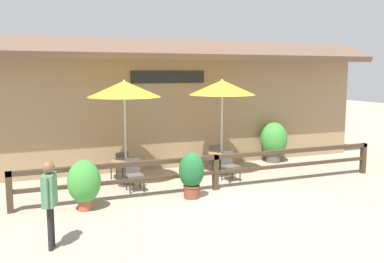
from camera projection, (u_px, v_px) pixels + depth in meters
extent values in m
plane|color=#9E937F|center=(233.00, 200.00, 10.63)|extent=(60.00, 60.00, 0.00)
cube|color=#997A56|center=(176.00, 113.00, 14.24)|extent=(14.00, 0.40, 3.60)
cube|color=brown|center=(181.00, 49.00, 13.45)|extent=(14.28, 1.48, 0.70)
cube|color=black|center=(168.00, 77.00, 13.74)|extent=(2.48, 0.04, 0.38)
cube|color=#3D2D1E|center=(216.00, 157.00, 11.47)|extent=(10.40, 0.14, 0.11)
cube|color=#3D2D1E|center=(216.00, 172.00, 11.53)|extent=(10.40, 0.10, 0.09)
cube|color=#3D2D1E|center=(9.00, 192.00, 9.62)|extent=(0.14, 0.14, 0.95)
cube|color=#3D2D1E|center=(216.00, 172.00, 11.53)|extent=(0.14, 0.14, 0.95)
cube|color=#3D2D1E|center=(363.00, 158.00, 13.44)|extent=(0.14, 0.14, 0.95)
cylinder|color=#B7B2A8|center=(125.00, 141.00, 11.87)|extent=(0.06, 0.06, 2.55)
cone|color=yellow|center=(124.00, 89.00, 11.67)|extent=(2.01, 2.01, 0.44)
sphere|color=#B2ADA3|center=(124.00, 81.00, 11.64)|extent=(0.07, 0.07, 0.07)
cylinder|color=olive|center=(126.00, 161.00, 11.95)|extent=(0.83, 0.83, 0.05)
cylinder|color=#333333|center=(126.00, 174.00, 12.00)|extent=(0.07, 0.07, 0.67)
cylinder|color=#333333|center=(126.00, 185.00, 12.04)|extent=(0.46, 0.46, 0.03)
cube|color=#514C47|center=(135.00, 175.00, 11.38)|extent=(0.43, 0.43, 0.05)
cube|color=#514C47|center=(133.00, 166.00, 11.53)|extent=(0.40, 0.04, 0.40)
cylinder|color=#2D2D2D|center=(130.00, 186.00, 11.17)|extent=(0.04, 0.04, 0.41)
cylinder|color=#2D2D2D|center=(144.00, 185.00, 11.32)|extent=(0.04, 0.04, 0.41)
cylinder|color=#2D2D2D|center=(126.00, 183.00, 11.52)|extent=(0.04, 0.04, 0.41)
cylinder|color=#2D2D2D|center=(140.00, 181.00, 11.66)|extent=(0.04, 0.04, 0.41)
cube|color=#514C47|center=(120.00, 165.00, 12.61)|extent=(0.50, 0.50, 0.05)
cube|color=#514C47|center=(122.00, 159.00, 12.42)|extent=(0.40, 0.12, 0.40)
cylinder|color=#2D2D2D|center=(123.00, 171.00, 12.90)|extent=(0.04, 0.04, 0.41)
cylinder|color=#2D2D2D|center=(111.00, 173.00, 12.69)|extent=(0.04, 0.04, 0.41)
cylinder|color=#2D2D2D|center=(128.00, 173.00, 12.59)|extent=(0.04, 0.04, 0.41)
cylinder|color=#2D2D2D|center=(117.00, 175.00, 12.38)|extent=(0.04, 0.04, 0.41)
cylinder|color=#B7B2A8|center=(222.00, 134.00, 13.05)|extent=(0.06, 0.06, 2.55)
cone|color=yellow|center=(222.00, 87.00, 12.85)|extent=(2.01, 2.01, 0.44)
sphere|color=#B2ADA3|center=(222.00, 80.00, 12.82)|extent=(0.07, 0.07, 0.07)
cylinder|color=olive|center=(221.00, 153.00, 13.13)|extent=(0.83, 0.83, 0.05)
cylinder|color=#333333|center=(221.00, 164.00, 13.18)|extent=(0.07, 0.07, 0.67)
cylinder|color=#333333|center=(221.00, 175.00, 13.23)|extent=(0.46, 0.46, 0.03)
cube|color=#514C47|center=(231.00, 167.00, 12.46)|extent=(0.48, 0.48, 0.05)
cube|color=#514C47|center=(227.00, 158.00, 12.59)|extent=(0.40, 0.10, 0.40)
cylinder|color=#2D2D2D|center=(229.00, 176.00, 12.23)|extent=(0.04, 0.04, 0.41)
cylinder|color=#2D2D2D|center=(240.00, 175.00, 12.43)|extent=(0.04, 0.04, 0.41)
cylinder|color=#2D2D2D|center=(222.00, 174.00, 12.56)|extent=(0.04, 0.04, 0.41)
cylinder|color=#2D2D2D|center=(232.00, 172.00, 12.75)|extent=(0.04, 0.04, 0.41)
cube|color=#514C47|center=(211.00, 157.00, 13.86)|extent=(0.49, 0.49, 0.05)
cube|color=#514C47|center=(215.00, 151.00, 13.67)|extent=(0.40, 0.11, 0.40)
cylinder|color=#2D2D2D|center=(213.00, 162.00, 14.15)|extent=(0.04, 0.04, 0.41)
cylinder|color=#2D2D2D|center=(203.00, 164.00, 13.94)|extent=(0.04, 0.04, 0.41)
cylinder|color=#2D2D2D|center=(219.00, 164.00, 13.83)|extent=(0.04, 0.04, 0.41)
cylinder|color=#2D2D2D|center=(210.00, 166.00, 13.63)|extent=(0.04, 0.04, 0.41)
cylinder|color=brown|center=(192.00, 192.00, 10.80)|extent=(0.39, 0.39, 0.33)
cylinder|color=brown|center=(192.00, 186.00, 10.78)|extent=(0.42, 0.42, 0.04)
ellipsoid|color=#1E5B2D|center=(192.00, 170.00, 10.73)|extent=(0.65, 0.58, 0.91)
cylinder|color=#9E4C33|center=(85.00, 205.00, 9.85)|extent=(0.31, 0.31, 0.25)
cylinder|color=#9E4C33|center=(85.00, 200.00, 9.84)|extent=(0.33, 0.33, 0.04)
ellipsoid|color=#3D8E38|center=(84.00, 182.00, 9.78)|extent=(0.76, 0.69, 1.00)
cylinder|color=#564C47|center=(273.00, 158.00, 15.15)|extent=(0.51, 0.51, 0.29)
cylinder|color=#564C47|center=(273.00, 154.00, 15.13)|extent=(0.55, 0.55, 0.04)
ellipsoid|color=#3D8E38|center=(274.00, 139.00, 15.06)|extent=(0.98, 0.88, 1.21)
cylinder|color=black|center=(50.00, 229.00, 7.58)|extent=(0.09, 0.09, 0.81)
cylinder|color=black|center=(52.00, 226.00, 7.74)|extent=(0.09, 0.09, 0.81)
cube|color=#4C7F56|center=(49.00, 190.00, 7.57)|extent=(0.31, 0.48, 0.57)
cylinder|color=#4C7F56|center=(46.00, 194.00, 7.32)|extent=(0.07, 0.07, 0.54)
cylinder|color=#4C7F56|center=(52.00, 186.00, 7.81)|extent=(0.07, 0.07, 0.54)
sphere|color=brown|center=(48.00, 167.00, 7.51)|extent=(0.22, 0.22, 0.22)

